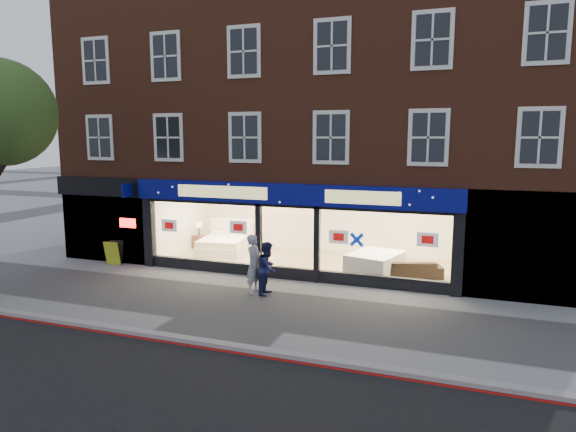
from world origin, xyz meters
The scene contains 12 objects.
ground centered at (0.00, 0.00, 0.00)m, with size 120.00×120.00×0.00m, color gray.
kerb_line centered at (0.00, -3.10, 0.01)m, with size 60.00×0.10×0.01m, color #8C0A07.
kerb_stone centered at (0.00, -2.90, 0.06)m, with size 60.00×0.25×0.12m, color gray.
showroom_floor centered at (0.00, 5.25, 0.05)m, with size 11.00×4.50×0.10m, color tan.
building centered at (-0.02, 6.93, 6.67)m, with size 19.00×8.26×10.30m.
display_bed centered at (-3.70, 5.64, 0.45)m, with size 2.15×2.48×1.27m.
bedside_table centered at (-5.10, 6.03, 0.38)m, with size 0.45×0.45×0.55m, color brown.
mattress_stack centered at (2.78, 4.33, 0.48)m, with size 1.97×2.24×0.75m.
sofa centered at (4.02, 4.37, 0.39)m, with size 1.99×0.78×0.58m, color black.
a_board centered at (-6.90, 2.70, 0.46)m, with size 0.60×0.39×0.92m, color #B4BF21.
pedestrian_grey centered at (-0.43, 1.22, 0.92)m, with size 0.67×0.44×1.84m, color #9EA1A6.
pedestrian_blue centered at (0.02, 1.23, 0.82)m, with size 0.80×0.62×1.65m, color #1A1C49.
Camera 1 is at (5.82, -12.97, 4.80)m, focal length 32.00 mm.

